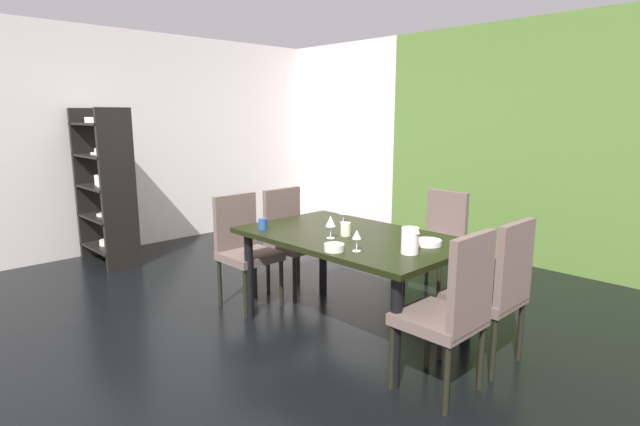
# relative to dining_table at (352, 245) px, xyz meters

# --- Properties ---
(ground_plane) EXTENTS (5.93, 6.20, 0.02)m
(ground_plane) POSITION_rel_dining_table_xyz_m (-0.74, -0.34, -0.69)
(ground_plane) COLOR black
(back_panel_interior) EXTENTS (2.02, 0.10, 2.65)m
(back_panel_interior) POSITION_rel_dining_table_xyz_m (-2.69, 2.71, 0.65)
(back_panel_interior) COLOR silver
(back_panel_interior) RESTS_ON ground_plane
(garden_window_panel) EXTENTS (3.91, 0.10, 2.65)m
(garden_window_panel) POSITION_rel_dining_table_xyz_m (0.27, 2.71, 0.65)
(garden_window_panel) COLOR #557932
(garden_window_panel) RESTS_ON ground_plane
(left_interior_panel) EXTENTS (0.10, 6.20, 2.65)m
(left_interior_panel) POSITION_rel_dining_table_xyz_m (-3.65, -0.34, 0.65)
(left_interior_panel) COLOR silver
(left_interior_panel) RESTS_ON ground_plane
(dining_table) EXTENTS (1.69, 1.04, 0.76)m
(dining_table) POSITION_rel_dining_table_xyz_m (0.00, 0.00, 0.00)
(dining_table) COLOR black
(dining_table) RESTS_ON ground_plane
(chair_right_near) EXTENTS (0.44, 0.44, 1.00)m
(chair_right_near) POSITION_rel_dining_table_xyz_m (1.03, -0.27, -0.13)
(chair_right_near) COLOR brown
(chair_right_near) RESTS_ON ground_plane
(chair_left_far) EXTENTS (0.45, 0.44, 0.96)m
(chair_left_far) POSITION_rel_dining_table_xyz_m (-1.02, 0.27, -0.14)
(chair_left_far) COLOR brown
(chair_left_far) RESTS_ON ground_plane
(chair_right_far) EXTENTS (0.44, 0.44, 0.99)m
(chair_right_far) POSITION_rel_dining_table_xyz_m (1.02, 0.27, -0.13)
(chair_right_far) COLOR brown
(chair_right_far) RESTS_ON ground_plane
(chair_head_far) EXTENTS (0.44, 0.45, 0.94)m
(chair_head_far) POSITION_rel_dining_table_xyz_m (-0.03, 1.24, -0.15)
(chair_head_far) COLOR brown
(chair_head_far) RESTS_ON ground_plane
(chair_left_near) EXTENTS (0.45, 0.44, 0.97)m
(chair_left_near) POSITION_rel_dining_table_xyz_m (-1.02, -0.27, -0.14)
(chair_left_near) COLOR brown
(chair_left_near) RESTS_ON ground_plane
(display_shelf) EXTENTS (0.82, 0.37, 1.72)m
(display_shelf) POSITION_rel_dining_table_xyz_m (-3.15, -0.62, 0.20)
(display_shelf) COLOR black
(display_shelf) RESTS_ON ground_plane
(wine_glass_left) EXTENTS (0.08, 0.08, 0.17)m
(wine_glass_left) POSITION_rel_dining_table_xyz_m (-0.03, -0.19, 0.21)
(wine_glass_left) COLOR silver
(wine_glass_left) RESTS_ON dining_table
(wine_glass_south) EXTENTS (0.06, 0.06, 0.14)m
(wine_glass_south) POSITION_rel_dining_table_xyz_m (0.33, -0.32, 0.19)
(wine_glass_south) COLOR silver
(wine_glass_south) RESTS_ON dining_table
(wine_glass_rear) EXTENTS (0.07, 0.07, 0.14)m
(wine_glass_rear) POSITION_rel_dining_table_xyz_m (-0.34, 0.26, 0.19)
(wine_glass_rear) COLOR silver
(wine_glass_rear) RESTS_ON dining_table
(serving_bowl_north) EXTENTS (0.18, 0.18, 0.04)m
(serving_bowl_north) POSITION_rel_dining_table_xyz_m (0.57, 0.15, 0.10)
(serving_bowl_north) COLOR white
(serving_bowl_north) RESTS_ON dining_table
(serving_bowl_near_shelf) EXTENTS (0.13, 0.13, 0.05)m
(serving_bowl_near_shelf) POSITION_rel_dining_table_xyz_m (0.23, -0.42, 0.11)
(serving_bowl_near_shelf) COLOR silver
(serving_bowl_near_shelf) RESTS_ON dining_table
(cup_west) EXTENTS (0.07, 0.07, 0.09)m
(cup_west) POSITION_rel_dining_table_xyz_m (-0.61, -0.37, 0.13)
(cup_west) COLOR #214A8C
(cup_west) RESTS_ON dining_table
(cup_right) EXTENTS (0.08, 0.08, 0.10)m
(cup_right) POSITION_rel_dining_table_xyz_m (-0.01, -0.06, 0.13)
(cup_right) COLOR beige
(cup_right) RESTS_ON dining_table
(pitcher_center) EXTENTS (0.13, 0.11, 0.17)m
(pitcher_center) POSITION_rel_dining_table_xyz_m (0.61, -0.11, 0.17)
(pitcher_center) COLOR white
(pitcher_center) RESTS_ON dining_table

